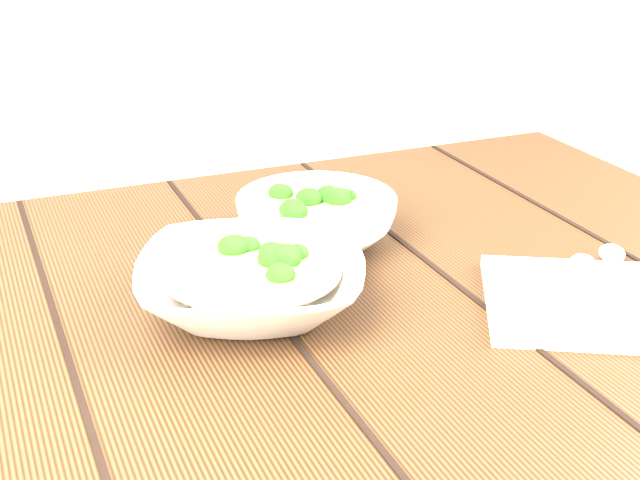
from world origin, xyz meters
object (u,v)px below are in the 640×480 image
table (285,398)px  soup_bowl_back (316,219)px  soup_bowl_front (251,282)px  napkin (598,303)px  trivet (292,248)px

table → soup_bowl_back: 0.21m
table → soup_bowl_front: 0.15m
napkin → trivet: bearing=165.5°
soup_bowl_front → trivet: soup_bowl_front is taller
soup_bowl_front → napkin: 0.35m
table → soup_bowl_front: soup_bowl_front is taller
trivet → napkin: 0.33m
soup_bowl_front → soup_bowl_back: (0.12, 0.13, 0.00)m
soup_bowl_front → soup_bowl_back: bearing=45.8°
table → soup_bowl_back: soup_bowl_back is taller
table → soup_bowl_front: size_ratio=4.16×
soup_bowl_back → napkin: (0.20, -0.26, -0.03)m
soup_bowl_front → soup_bowl_back: size_ratio=1.26×
napkin → soup_bowl_front: bearing=-173.4°
soup_bowl_front → table: bearing=14.8°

